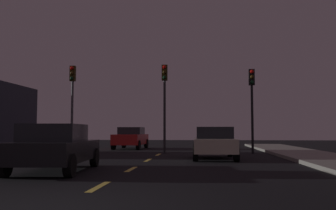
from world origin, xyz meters
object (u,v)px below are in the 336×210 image
at_px(car_stopped_ahead, 214,143).
at_px(car_oncoming_far, 131,138).
at_px(car_adjacent_lane, 55,147).
at_px(traffic_signal_right, 252,94).
at_px(traffic_signal_center, 165,91).
at_px(traffic_signal_left, 72,92).

distance_m(car_stopped_ahead, car_oncoming_far, 10.66).
bearing_deg(car_adjacent_lane, traffic_signal_right, 53.38).
relative_size(traffic_signal_center, car_oncoming_far, 1.27).
distance_m(traffic_signal_center, car_adjacent_lane, 10.52).
xyz_separation_m(traffic_signal_left, traffic_signal_center, (5.43, -0.00, -0.02)).
bearing_deg(car_stopped_ahead, traffic_signal_left, 152.41).
distance_m(car_stopped_ahead, car_adjacent_lane, 7.56).
relative_size(traffic_signal_left, car_adjacent_lane, 1.16).
bearing_deg(traffic_signal_right, traffic_signal_left, 180.00).
distance_m(traffic_signal_left, car_stopped_ahead, 9.55).
height_order(traffic_signal_center, car_oncoming_far, traffic_signal_center).
height_order(traffic_signal_right, car_oncoming_far, traffic_signal_right).
bearing_deg(traffic_signal_center, car_adjacent_lane, -103.70).
bearing_deg(car_stopped_ahead, car_adjacent_lane, -131.94).
height_order(traffic_signal_left, car_oncoming_far, traffic_signal_left).
bearing_deg(car_adjacent_lane, car_stopped_ahead, 48.06).
relative_size(car_stopped_ahead, car_adjacent_lane, 0.94).
distance_m(traffic_signal_center, car_stopped_ahead, 5.72).
relative_size(traffic_signal_left, car_oncoming_far, 1.28).
distance_m(traffic_signal_left, car_adjacent_lane, 10.68).
bearing_deg(car_adjacent_lane, car_oncoming_far, 91.85).
bearing_deg(car_stopped_ahead, traffic_signal_center, 122.14).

